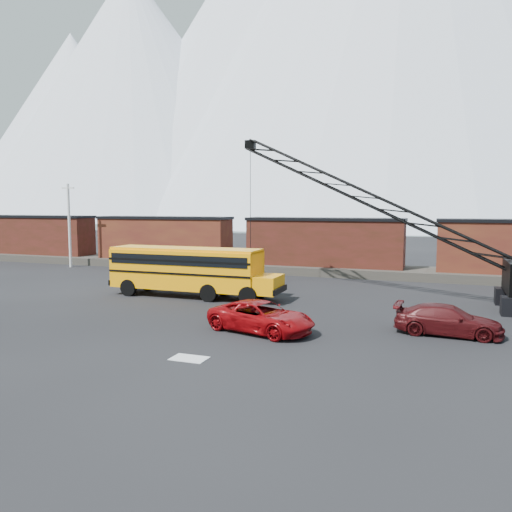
% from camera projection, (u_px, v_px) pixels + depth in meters
% --- Properties ---
extents(ground, '(160.00, 160.00, 0.00)m').
position_uv_depth(ground, '(220.00, 333.00, 23.18)').
color(ground, black).
rests_on(ground, ground).
extents(mountain_ridge, '(800.00, 340.00, 240.00)m').
position_uv_depth(mountain_ridge, '(440.00, 49.00, 275.76)').
color(mountain_ridge, white).
rests_on(mountain_ridge, ground).
extents(gravel_berm, '(120.00, 5.00, 0.70)m').
position_uv_depth(gravel_berm, '(324.00, 269.00, 43.68)').
color(gravel_berm, '#443E37').
rests_on(gravel_berm, ground).
extents(boxcar_west_far, '(13.70, 3.10, 4.17)m').
position_uv_depth(boxcar_west_far, '(36.00, 235.00, 54.47)').
color(boxcar_west_far, '#4F1A16').
rests_on(boxcar_west_far, gravel_berm).
extents(boxcar_west_near, '(13.70, 3.10, 4.17)m').
position_uv_depth(boxcar_west_near, '(164.00, 238.00, 48.96)').
color(boxcar_west_near, '#481714').
rests_on(boxcar_west_near, gravel_berm).
extents(boxcar_mid, '(13.70, 3.10, 4.17)m').
position_uv_depth(boxcar_mid, '(324.00, 242.00, 43.44)').
color(boxcar_mid, '#4F1A16').
rests_on(boxcar_mid, gravel_berm).
extents(utility_pole, '(1.40, 0.24, 8.00)m').
position_uv_depth(utility_pole, '(69.00, 224.00, 47.84)').
color(utility_pole, silver).
rests_on(utility_pole, ground).
extents(snow_patch, '(1.40, 0.90, 0.02)m').
position_uv_depth(snow_patch, '(189.00, 358.00, 19.28)').
color(snow_patch, silver).
rests_on(snow_patch, ground).
extents(school_bus, '(11.65, 2.65, 3.19)m').
position_uv_depth(school_bus, '(190.00, 269.00, 32.29)').
color(school_bus, '#FF9C05').
rests_on(school_bus, ground).
extents(red_pickup, '(5.62, 3.70, 1.44)m').
position_uv_depth(red_pickup, '(261.00, 317.00, 23.32)').
color(red_pickup, maroon).
rests_on(red_pickup, ground).
extents(maroon_suv, '(4.82, 2.15, 1.37)m').
position_uv_depth(maroon_suv, '(448.00, 320.00, 22.78)').
color(maroon_suv, '#3D0A0D').
rests_on(maroon_suv, ground).
extents(crawler_crane, '(22.28, 5.59, 10.80)m').
position_uv_depth(crawler_crane, '(378.00, 203.00, 31.76)').
color(crawler_crane, black).
rests_on(crawler_crane, ground).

